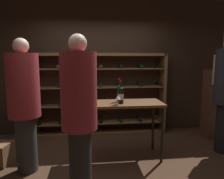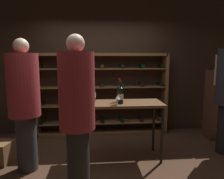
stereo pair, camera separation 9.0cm
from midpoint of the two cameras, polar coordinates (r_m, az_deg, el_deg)
ground_plane at (r=3.55m, az=-1.35°, el=-19.58°), size 9.21×9.21×0.00m
back_wall at (r=4.74m, az=-2.61°, el=6.26°), size 5.82×0.10×2.98m
wine_rack at (r=4.60m, az=-2.09°, el=-1.39°), size 2.87×0.32×1.78m
tasting_table at (r=3.45m, az=3.27°, el=-5.32°), size 1.35×0.57×0.95m
person_guest_plum_blouse at (r=2.51m, az=-8.46°, el=-5.24°), size 0.42×0.42×1.94m
person_guest_khaki at (r=3.27m, az=-22.04°, el=-2.59°), size 0.45×0.45×1.95m
display_cabinet at (r=4.93m, az=27.35°, el=-3.63°), size 0.44×0.36×1.44m
wine_bottle_red_label at (r=3.48m, az=2.72°, el=-1.00°), size 0.08×0.08×0.39m
wine_bottle_black_capsule at (r=3.31m, az=3.16°, el=-1.53°), size 0.09×0.09×0.37m
wine_bottle_gold_foil at (r=3.51m, az=-4.43°, el=-1.05°), size 0.08×0.08×0.38m
wine_glass_stemmed_left at (r=3.21m, az=2.34°, el=-2.27°), size 0.08×0.08×0.15m
wine_glass_stemmed_right at (r=3.17m, az=-4.92°, el=-2.70°), size 0.09×0.09×0.14m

